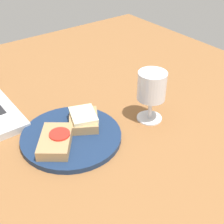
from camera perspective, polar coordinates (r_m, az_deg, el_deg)
wooden_table at (r=79.03cm, az=-3.89°, el=-4.91°), size 140.00×140.00×3.00cm
plate at (r=76.79cm, az=-7.46°, el=-4.45°), size 24.45×24.45×1.33cm
sandwich_with_cheese at (r=78.47cm, az=-5.14°, el=-1.26°), size 10.74×11.42×3.35cm
sandwich_with_tomato at (r=72.81cm, az=-10.17°, el=-5.28°), size 12.28×13.07×2.91cm
wine_glass at (r=78.82cm, az=7.27°, el=4.31°), size 7.30×7.30×13.70cm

